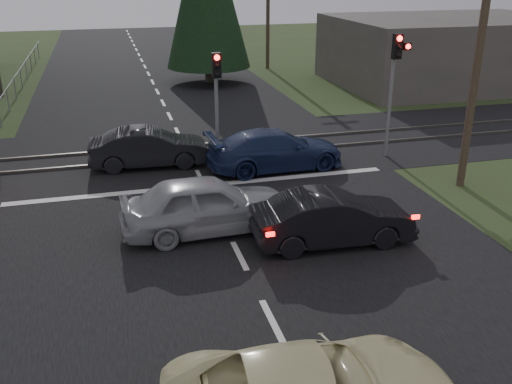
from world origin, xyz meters
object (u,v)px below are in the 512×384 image
object	(u,v)px
blue_sedan	(275,150)
silver_car	(206,205)
traffic_signal_right	(395,72)
dark_hatchback	(333,219)
utility_pole_near	(480,44)
dark_car_far	(149,148)
traffic_signal_center	(217,88)

from	to	relation	value
blue_sedan	silver_car	bearing A→B (deg)	140.04
traffic_signal_right	dark_hatchback	world-z (taller)	traffic_signal_right
utility_pole_near	blue_sedan	size ratio (longest dim) A/B	1.79
utility_pole_near	blue_sedan	world-z (taller)	utility_pole_near
blue_sedan	traffic_signal_right	bearing A→B (deg)	-91.01
dark_hatchback	silver_car	bearing A→B (deg)	65.63
dark_hatchback	dark_car_far	distance (m)	8.71
traffic_signal_center	utility_pole_near	world-z (taller)	utility_pole_near
traffic_signal_right	traffic_signal_center	world-z (taller)	traffic_signal_right
traffic_signal_center	dark_hatchback	xyz separation A→B (m)	(1.60, -7.58, -2.09)
utility_pole_near	silver_car	distance (m)	9.94
traffic_signal_right	traffic_signal_center	bearing A→B (deg)	169.59
utility_pole_near	blue_sedan	bearing A→B (deg)	149.89
traffic_signal_right	blue_sedan	bearing A→B (deg)	-177.56
traffic_signal_center	dark_car_far	distance (m)	3.34
traffic_signal_center	silver_car	size ratio (longest dim) A/B	0.86
silver_car	blue_sedan	bearing A→B (deg)	-38.78
traffic_signal_center	dark_car_far	size ratio (longest dim) A/B	0.94
traffic_signal_center	blue_sedan	distance (m)	3.12
silver_car	blue_sedan	world-z (taller)	silver_car
traffic_signal_right	dark_hatchback	xyz separation A→B (m)	(-4.94, -6.38, -2.60)
traffic_signal_right	dark_car_far	size ratio (longest dim) A/B	1.08
traffic_signal_center	utility_pole_near	xyz separation A→B (m)	(7.50, -4.68, 1.92)
traffic_signal_right	silver_car	size ratio (longest dim) A/B	0.99
traffic_signal_right	dark_hatchback	distance (m)	8.48
dark_hatchback	dark_car_far	world-z (taller)	same
utility_pole_near	blue_sedan	distance (m)	7.65
traffic_signal_center	blue_sedan	size ratio (longest dim) A/B	0.81
traffic_signal_right	utility_pole_near	world-z (taller)	utility_pole_near
traffic_signal_right	dark_car_far	world-z (taller)	traffic_signal_right
traffic_signal_center	dark_hatchback	distance (m)	8.03
silver_car	dark_car_far	world-z (taller)	silver_car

